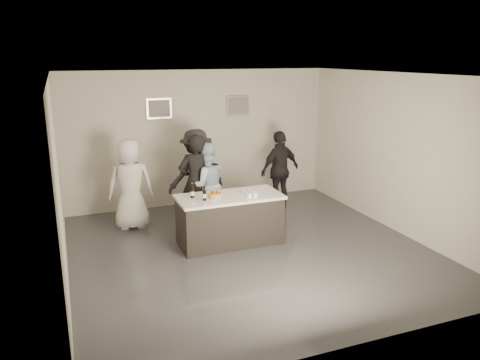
{
  "coord_description": "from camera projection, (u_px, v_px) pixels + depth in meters",
  "views": [
    {
      "loc": [
        -2.89,
        -7.0,
        3.31
      ],
      "look_at": [
        0.0,
        0.5,
        1.15
      ],
      "focal_mm": 35.0,
      "sensor_mm": 36.0,
      "label": 1
    }
  ],
  "objects": [
    {
      "name": "beer_bottle_b",
      "position": [
        204.0,
        193.0,
        7.96
      ],
      "size": [
        0.07,
        0.07,
        0.26
      ],
      "primitive_type": "cylinder",
      "color": "black",
      "rests_on": "bar_counter"
    },
    {
      "name": "candles",
      "position": [
        217.0,
        201.0,
        7.93
      ],
      "size": [
        0.24,
        0.08,
        0.01
      ],
      "primitive_type": "cube",
      "color": "pink",
      "rests_on": "bar_counter"
    },
    {
      "name": "picture_left",
      "position": [
        159.0,
        108.0,
        9.97
      ],
      "size": [
        0.54,
        0.04,
        0.44
      ],
      "primitive_type": "cube",
      "color": "#B2B2B7",
      "rests_on": "wall_back"
    },
    {
      "name": "bar_counter",
      "position": [
        230.0,
        220.0,
        8.38
      ],
      "size": [
        1.86,
        0.86,
        0.9
      ],
      "primitive_type": "cube",
      "color": "white",
      "rests_on": "ground"
    },
    {
      "name": "ceiling",
      "position": [
        251.0,
        75.0,
        7.39
      ],
      "size": [
        6.0,
        6.0,
        0.0
      ],
      "primitive_type": "plane",
      "rotation": [
        3.14,
        0.0,
        0.0
      ],
      "color": "white"
    },
    {
      "name": "person_guest_left",
      "position": [
        130.0,
        184.0,
        9.03
      ],
      "size": [
        0.92,
        0.65,
        1.78
      ],
      "primitive_type": "imported",
      "rotation": [
        0.0,
        0.0,
        3.04
      ],
      "color": "silver",
      "rests_on": "ground"
    },
    {
      "name": "person_guest_right",
      "position": [
        280.0,
        170.0,
        10.24
      ],
      "size": [
        1.09,
        0.68,
        1.73
      ],
      "primitive_type": "imported",
      "rotation": [
        0.0,
        0.0,
        3.41
      ],
      "color": "black",
      "rests_on": "ground"
    },
    {
      "name": "person_main_black",
      "position": [
        196.0,
        182.0,
        9.01
      ],
      "size": [
        0.72,
        0.51,
        1.88
      ],
      "primitive_type": "imported",
      "rotation": [
        0.0,
        0.0,
        3.23
      ],
      "color": "black",
      "rests_on": "ground"
    },
    {
      "name": "wall_left",
      "position": [
        59.0,
        184.0,
        6.74
      ],
      "size": [
        0.04,
        6.0,
        3.0
      ],
      "primitive_type": "cube",
      "color": "beige",
      "rests_on": "ground"
    },
    {
      "name": "beer_bottle_a",
      "position": [
        192.0,
        191.0,
        8.09
      ],
      "size": [
        0.07,
        0.07,
        0.26
      ],
      "primitive_type": "cylinder",
      "color": "black",
      "rests_on": "bar_counter"
    },
    {
      "name": "person_main_blue",
      "position": [
        206.0,
        185.0,
        9.13
      ],
      "size": [
        0.85,
        0.68,
        1.69
      ],
      "primitive_type": "imported",
      "rotation": [
        0.0,
        0.0,
        3.19
      ],
      "color": "silver",
      "rests_on": "ground"
    },
    {
      "name": "tumbler_cluster",
      "position": [
        249.0,
        192.0,
        8.31
      ],
      "size": [
        0.19,
        0.4,
        0.08
      ],
      "primitive_type": "cube",
      "color": "orange",
      "rests_on": "bar_counter"
    },
    {
      "name": "wall_back",
      "position": [
        200.0,
        138.0,
        10.49
      ],
      "size": [
        6.0,
        0.04,
        3.0
      ],
      "primitive_type": "cube",
      "color": "beige",
      "rests_on": "ground"
    },
    {
      "name": "person_guest_back",
      "position": [
        197.0,
        174.0,
        9.61
      ],
      "size": [
        1.29,
        0.86,
        1.86
      ],
      "primitive_type": "imported",
      "rotation": [
        0.0,
        0.0,
        3.29
      ],
      "color": "black",
      "rests_on": "ground"
    },
    {
      "name": "wall_front",
      "position": [
        356.0,
        227.0,
        5.08
      ],
      "size": [
        6.0,
        0.04,
        3.0
      ],
      "primitive_type": "cube",
      "color": "beige",
      "rests_on": "ground"
    },
    {
      "name": "cake",
      "position": [
        215.0,
        196.0,
        8.11
      ],
      "size": [
        0.24,
        0.24,
        0.08
      ],
      "primitive_type": "cylinder",
      "color": "yellow",
      "rests_on": "bar_counter"
    },
    {
      "name": "floor",
      "position": [
        250.0,
        250.0,
        8.17
      ],
      "size": [
        6.0,
        6.0,
        0.0
      ],
      "primitive_type": "plane",
      "color": "#3D3D42",
      "rests_on": "ground"
    },
    {
      "name": "wall_right",
      "position": [
        397.0,
        154.0,
        8.83
      ],
      "size": [
        0.04,
        6.0,
        3.0
      ],
      "primitive_type": "cube",
      "color": "beige",
      "rests_on": "ground"
    },
    {
      "name": "picture_right",
      "position": [
        238.0,
        105.0,
        10.59
      ],
      "size": [
        0.54,
        0.04,
        0.44
      ],
      "primitive_type": "cube",
      "color": "#B2B2B7",
      "rests_on": "wall_back"
    }
  ]
}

